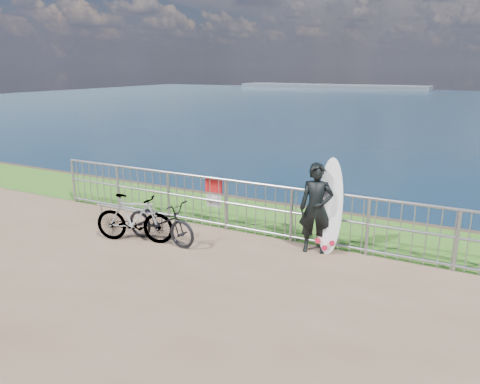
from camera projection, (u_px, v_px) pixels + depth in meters
The scene contains 8 objects.
grass_strip at pixel (268, 218), 10.79m from camera, with size 120.00×120.00×0.00m, color #34701E.
seascape at pixel (331, 89), 154.99m from camera, with size 260.00×260.00×5.00m.
railing at pixel (247, 207), 9.70m from camera, with size 10.06×0.10×1.13m.
surfer at pixel (316, 208), 8.67m from camera, with size 0.62×0.41×1.70m, color black.
surfboard at pixel (330, 210), 8.67m from camera, with size 0.55×0.50×1.79m.
bicycle_near at pixel (160, 221), 9.22m from camera, with size 0.58×1.67×0.88m, color black.
bicycle_far at pixel (134, 218), 9.25m from camera, with size 0.46×1.63×0.98m, color black.
bike_rack at pixel (130, 212), 10.18m from camera, with size 1.91×0.05×0.40m.
Camera 1 is at (4.25, -6.65, 3.41)m, focal length 35.00 mm.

